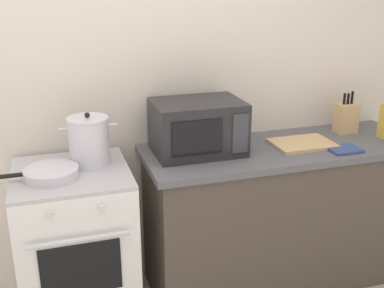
{
  "coord_description": "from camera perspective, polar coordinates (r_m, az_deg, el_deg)",
  "views": [
    {
      "loc": [
        -0.42,
        -1.74,
        1.86
      ],
      "look_at": [
        0.31,
        0.6,
        1.0
      ],
      "focal_mm": 44.07,
      "sensor_mm": 36.0,
      "label": 1
    }
  ],
  "objects": [
    {
      "name": "back_wall",
      "position": [
        2.87,
        -2.46,
        7.03
      ],
      "size": [
        4.4,
        0.1,
        2.5
      ],
      "primitive_type": "cube",
      "color": "silver",
      "rests_on": "ground_plane"
    },
    {
      "name": "lower_cabinet_right",
      "position": [
        3.06,
        10.58,
        -8.73
      ],
      "size": [
        1.64,
        0.56,
        0.88
      ],
      "primitive_type": "cube",
      "color": "#4C4238",
      "rests_on": "ground_plane"
    },
    {
      "name": "countertop_right",
      "position": [
        2.87,
        11.14,
        -0.6
      ],
      "size": [
        1.7,
        0.6,
        0.04
      ],
      "primitive_type": "cube",
      "color": "#59595E",
      "rests_on": "lower_cabinet_right"
    },
    {
      "name": "stove",
      "position": [
        2.73,
        -13.7,
        -12.17
      ],
      "size": [
        0.6,
        0.64,
        0.92
      ],
      "color": "white",
      "rests_on": "ground_plane"
    },
    {
      "name": "stock_pot",
      "position": [
        2.55,
        -12.35,
        0.35
      ],
      "size": [
        0.3,
        0.22,
        0.29
      ],
      "color": "silver",
      "rests_on": "stove"
    },
    {
      "name": "frying_pan",
      "position": [
        2.46,
        -16.79,
        -3.4
      ],
      "size": [
        0.47,
        0.27,
        0.05
      ],
      "color": "silver",
      "rests_on": "stove"
    },
    {
      "name": "microwave",
      "position": [
        2.67,
        0.68,
        2.07
      ],
      "size": [
        0.5,
        0.37,
        0.3
      ],
      "color": "#232326",
      "rests_on": "countertop_right"
    },
    {
      "name": "cutting_board",
      "position": [
        2.9,
        13.19,
        0.05
      ],
      "size": [
        0.36,
        0.26,
        0.02
      ],
      "primitive_type": "cube",
      "color": "tan",
      "rests_on": "countertop_right"
    },
    {
      "name": "knife_block",
      "position": [
        3.19,
        18.15,
        3.02
      ],
      "size": [
        0.13,
        0.1,
        0.27
      ],
      "color": "tan",
      "rests_on": "countertop_right"
    },
    {
      "name": "oven_mitt",
      "position": [
        2.87,
        17.93,
        -0.64
      ],
      "size": [
        0.18,
        0.14,
        0.02
      ],
      "primitive_type": "cube",
      "color": "#33477A",
      "rests_on": "countertop_right"
    }
  ]
}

